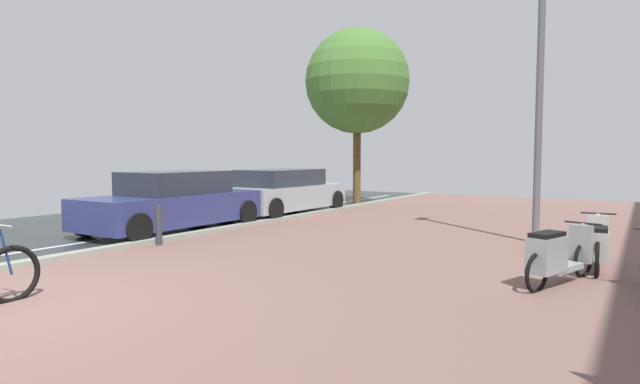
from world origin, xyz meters
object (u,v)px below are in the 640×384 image
at_px(parked_car_far, 283,192).
at_px(lamp_post, 541,59).
at_px(street_tree, 357,82).
at_px(bollard_far, 159,225).
at_px(parked_car_near, 173,202).
at_px(scooter_mid, 555,256).
at_px(scooter_far, 597,245).

bearing_deg(parked_car_far, lamp_post, -12.44).
bearing_deg(street_tree, parked_car_far, -101.97).
bearing_deg(parked_car_far, bollard_far, -77.82).
distance_m(parked_car_far, street_tree, 5.04).
distance_m(parked_car_near, lamp_post, 8.55).
bearing_deg(street_tree, scooter_mid, -48.57).
bearing_deg(scooter_far, scooter_mid, -106.44).
bearing_deg(parked_car_near, street_tree, 84.17).
bearing_deg(bollard_far, parked_car_near, 130.22).
bearing_deg(bollard_far, scooter_far, 15.11).
height_order(street_tree, bollard_far, street_tree).
relative_size(scooter_mid, bollard_far, 2.28).
distance_m(street_tree, bollard_far, 10.09).
distance_m(parked_car_near, street_tree, 8.56).
distance_m(lamp_post, bollard_far, 8.20).
distance_m(scooter_mid, bollard_far, 7.10).
height_order(scooter_mid, bollard_far, scooter_mid).
bearing_deg(scooter_far, parked_car_near, -177.19).
xyz_separation_m(scooter_mid, scooter_far, (0.40, 1.37, -0.02)).
bearing_deg(scooter_mid, scooter_far, 73.56).
xyz_separation_m(scooter_far, street_tree, (-8.02, 7.26, 3.92)).
relative_size(scooter_far, street_tree, 0.29).
bearing_deg(parked_car_near, parked_car_far, 89.11).
height_order(scooter_far, lamp_post, lamp_post).
xyz_separation_m(scooter_mid, parked_car_near, (-8.41, 0.94, 0.25)).
distance_m(scooter_far, lamp_post, 4.15).
relative_size(parked_car_near, lamp_post, 0.66).
distance_m(scooter_mid, scooter_far, 1.43).
distance_m(scooter_far, parked_car_far, 9.57).
relative_size(parked_car_near, street_tree, 0.71).
xyz_separation_m(scooter_far, lamp_post, (-1.26, 2.23, 3.27)).
xyz_separation_m(parked_car_near, lamp_post, (7.55, 2.66, 3.01)).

